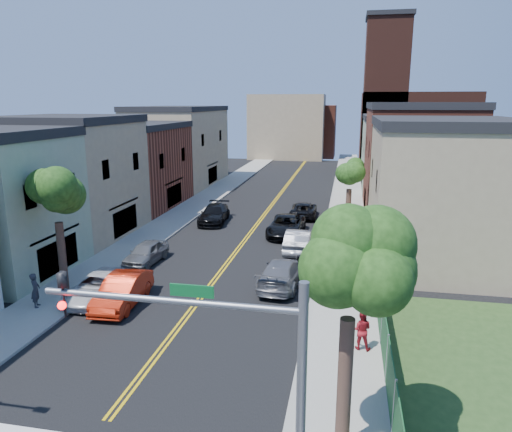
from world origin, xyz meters
The scene contains 29 objects.
sidewalk_left centered at (-7.90, 40.00, 0.07)m, with size 3.20×100.00×0.15m, color gray.
sidewalk_right centered at (7.90, 40.00, 0.07)m, with size 3.20×100.00×0.15m, color gray.
curb_left centered at (-6.15, 40.00, 0.07)m, with size 0.30×100.00×0.15m, color gray.
curb_right centered at (6.15, 40.00, 0.07)m, with size 0.30×100.00×0.15m, color gray.
bldg_left_tan_near centered at (-14.00, 25.00, 4.50)m, with size 9.00×10.00×9.00m, color #998466.
bldg_left_brick centered at (-14.00, 36.00, 4.00)m, with size 9.00×12.00×8.00m, color brown.
bldg_left_tan_far centered at (-14.00, 50.00, 4.75)m, with size 9.00×16.00×9.50m, color #998466.
bldg_right_tan centered at (14.00, 24.00, 4.50)m, with size 9.00×12.00×9.00m, color #998466.
bldg_right_brick centered at (14.00, 38.00, 5.00)m, with size 9.00×14.00×10.00m, color brown.
bldg_right_palegrn centered at (14.00, 52.00, 4.25)m, with size 9.00×12.00×8.50m, color gray.
church centered at (16.33, 67.07, 7.24)m, with size 16.20×14.20×22.60m.
backdrop_left centered at (-4.00, 82.00, 6.00)m, with size 14.00×8.00×12.00m, color #998466.
backdrop_center centered at (0.00, 86.00, 5.00)m, with size 10.00×8.00×10.00m, color brown.
fence_right centered at (9.50, 9.50, 1.10)m, with size 0.04×15.00×1.90m, color #143F1E.
tree_left_mid centered at (-7.88, 14.01, 6.58)m, with size 5.20×5.20×9.29m.
tree_right_corner centered at (7.93, 4.01, 7.31)m, with size 5.80×5.80×10.35m.
tree_right_far centered at (7.92, 30.01, 5.76)m, with size 4.40×4.40×8.03m.
traffic_signal centered at (5.87, -0.50, 4.79)m, with size 5.50×0.31×7.20m.
red_sedan centered at (-3.80, 12.95, 0.81)m, with size 1.72×4.93×1.62m, color #B3210B.
white_pickup centered at (-5.50, 13.52, 0.70)m, with size 2.32×5.04×1.40m, color silver.
grey_car_left centered at (-5.37, 19.49, 0.73)m, with size 1.74×4.31×1.47m, color #56585D.
black_car_left centered at (-3.93, 31.10, 0.79)m, with size 2.21×5.44×1.58m, color black.
grey_car_right centered at (4.20, 17.31, 0.80)m, with size 2.25×5.53×1.60m, color #5B5C63.
black_car_right centered at (5.50, 19.31, 0.69)m, with size 1.64×4.07×1.39m, color black.
silver_car_right centered at (4.44, 24.12, 0.83)m, with size 1.75×5.02×1.65m, color #929499.
dark_car_right_far centered at (3.80, 34.73, 0.71)m, with size 2.35×5.10×1.42m, color black.
black_suv_lane centered at (3.00, 28.20, 0.80)m, with size 2.66×5.78×1.61m, color black.
pedestrian_left centered at (-8.00, 11.58, 1.07)m, with size 0.67×0.44×1.84m, color #282931.
pedestrian_right centered at (8.61, 10.41, 1.05)m, with size 0.87×0.68×1.79m, color maroon.
Camera 1 is at (7.70, -8.75, 10.61)m, focal length 33.10 mm.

